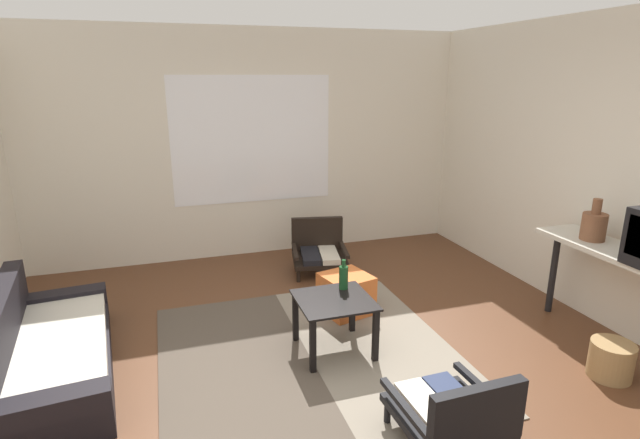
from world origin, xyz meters
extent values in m
plane|color=#56331E|center=(0.00, 0.00, 0.00)|extent=(7.80, 7.80, 0.00)
cube|color=silver|center=(0.00, 3.06, 1.35)|extent=(5.60, 0.12, 2.70)
cube|color=white|center=(0.00, 3.00, 1.42)|extent=(1.90, 0.01, 1.50)
cube|color=silver|center=(2.66, 0.30, 1.35)|extent=(0.12, 6.60, 2.70)
cube|color=#4C4238|center=(-0.64, 0.48, 0.01)|extent=(1.15, 2.36, 0.01)
cube|color=gray|center=(0.51, 0.48, 0.01)|extent=(1.15, 2.36, 0.01)
cube|color=black|center=(-1.92, 0.79, 0.10)|extent=(0.92, 1.86, 0.20)
cube|color=beige|center=(-1.89, 0.80, 0.25)|extent=(0.81, 1.67, 0.10)
cube|color=black|center=(-2.24, 0.76, 0.38)|extent=(0.32, 1.80, 0.55)
cube|color=black|center=(-2.01, 1.59, 0.17)|extent=(0.76, 0.25, 0.34)
cube|color=black|center=(-1.84, -0.01, 0.17)|extent=(0.76, 0.25, 0.34)
cube|color=black|center=(0.15, 0.49, 0.45)|extent=(0.59, 0.57, 0.02)
cube|color=black|center=(-0.10, 0.73, 0.22)|extent=(0.04, 0.04, 0.44)
cube|color=black|center=(0.41, 0.73, 0.22)|extent=(0.04, 0.04, 0.44)
cube|color=black|center=(-0.10, 0.24, 0.22)|extent=(0.04, 0.04, 0.44)
cube|color=black|center=(0.41, 0.24, 0.22)|extent=(0.04, 0.04, 0.44)
cylinder|color=black|center=(0.76, 1.83, 0.07)|extent=(0.04, 0.04, 0.13)
cylinder|color=black|center=(0.25, 1.93, 0.07)|extent=(0.04, 0.04, 0.13)
cylinder|color=black|center=(0.86, 2.31, 0.07)|extent=(0.04, 0.04, 0.13)
cylinder|color=black|center=(0.35, 2.41, 0.07)|extent=(0.04, 0.04, 0.13)
cube|color=black|center=(0.56, 2.12, 0.16)|extent=(0.70, 0.68, 0.05)
cube|color=beige|center=(0.65, 2.08, 0.21)|extent=(0.29, 0.54, 0.06)
cube|color=black|center=(0.45, 2.12, 0.21)|extent=(0.29, 0.54, 0.06)
cube|color=black|center=(0.61, 2.37, 0.38)|extent=(0.60, 0.19, 0.39)
cube|color=black|center=(0.83, 2.07, 0.27)|extent=(0.16, 0.57, 0.04)
cube|color=black|center=(0.28, 2.18, 0.27)|extent=(0.16, 0.57, 0.04)
cylinder|color=black|center=(0.19, -0.45, 0.08)|extent=(0.04, 0.04, 0.16)
cylinder|color=black|center=(0.69, -0.44, 0.08)|extent=(0.04, 0.04, 0.16)
cube|color=black|center=(0.45, -0.71, 0.18)|extent=(0.60, 0.63, 0.05)
cube|color=silver|center=(0.34, -0.69, 0.24)|extent=(0.20, 0.56, 0.06)
cube|color=#2D3856|center=(0.55, -0.69, 0.24)|extent=(0.20, 0.56, 0.06)
cube|color=black|center=(0.45, -0.99, 0.39)|extent=(0.58, 0.08, 0.36)
cube|color=black|center=(0.18, -0.72, 0.30)|extent=(0.06, 0.62, 0.04)
cube|color=black|center=(0.72, -0.70, 0.30)|extent=(0.06, 0.62, 0.04)
cube|color=#D1662D|center=(0.49, 1.09, 0.19)|extent=(0.50, 0.50, 0.38)
cube|color=beige|center=(2.34, -0.27, 0.81)|extent=(0.43, 1.72, 0.04)
cylinder|color=black|center=(2.34, 0.53, 0.40)|extent=(0.06, 0.06, 0.79)
cylinder|color=brown|center=(2.34, 0.17, 0.94)|extent=(0.20, 0.20, 0.23)
cylinder|color=brown|center=(2.34, 0.17, 1.12)|extent=(0.07, 0.07, 0.13)
cylinder|color=#194723|center=(0.29, 0.66, 0.55)|extent=(0.08, 0.08, 0.19)
cylinder|color=#194723|center=(0.29, 0.66, 0.68)|extent=(0.03, 0.03, 0.06)
cylinder|color=#9E7A4C|center=(1.99, -0.48, 0.14)|extent=(0.31, 0.31, 0.27)
camera|label=1|loc=(-1.06, -2.90, 2.16)|focal=27.85mm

